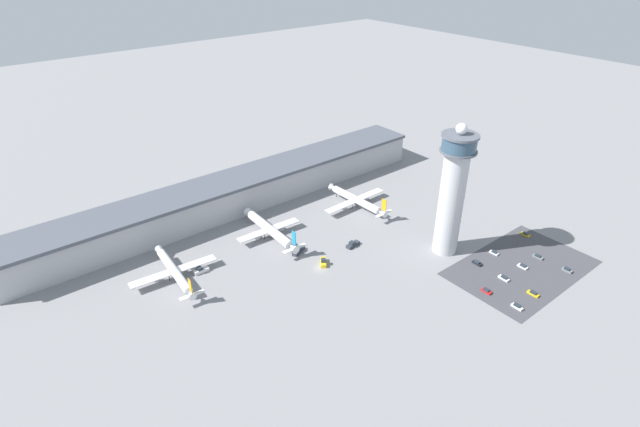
# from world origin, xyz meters

# --- Properties ---
(ground_plane) EXTENTS (1000.00, 1000.00, 0.00)m
(ground_plane) POSITION_xyz_m (0.00, 0.00, 0.00)
(ground_plane) COLOR gray
(terminal_building) EXTENTS (226.43, 25.00, 17.06)m
(terminal_building) POSITION_xyz_m (0.00, 70.00, 8.63)
(terminal_building) COLOR #B2B2B7
(terminal_building) RESTS_ON ground
(control_tower) EXTENTS (15.35, 15.35, 60.21)m
(control_tower) POSITION_xyz_m (53.04, -23.90, 30.51)
(control_tower) COLOR #BCBCC1
(control_tower) RESTS_ON ground
(parking_lot_surface) EXTENTS (64.00, 40.00, 0.01)m
(parking_lot_surface) POSITION_xyz_m (68.22, -53.72, 0.00)
(parking_lot_surface) COLOR #424247
(parking_lot_surface) RESTS_ON ground
(airplane_gate_alpha) EXTENTS (36.73, 40.72, 11.46)m
(airplane_gate_alpha) POSITION_xyz_m (-51.68, 32.07, 3.98)
(airplane_gate_alpha) COLOR white
(airplane_gate_alpha) RESTS_ON ground
(airplane_gate_bravo) EXTENTS (32.17, 43.31, 13.14)m
(airplane_gate_bravo) POSITION_xyz_m (-2.63, 34.69, 4.19)
(airplane_gate_bravo) COLOR white
(airplane_gate_bravo) RESTS_ON ground
(airplane_gate_charlie) EXTENTS (38.64, 40.96, 12.25)m
(airplane_gate_charlie) POSITION_xyz_m (49.24, 31.25, 4.15)
(airplane_gate_charlie) COLOR white
(airplane_gate_charlie) RESTS_ON ground
(service_truck_catering) EXTENTS (6.49, 2.59, 2.86)m
(service_truck_catering) POSITION_xyz_m (-41.14, 29.60, 0.99)
(service_truck_catering) COLOR black
(service_truck_catering) RESTS_ON ground
(service_truck_fuel) EXTENTS (5.70, 6.57, 3.13)m
(service_truck_fuel) POSITION_xyz_m (3.12, 1.72, 1.09)
(service_truck_fuel) COLOR black
(service_truck_fuel) RESTS_ON ground
(service_truck_baggage) EXTENTS (8.18, 5.36, 2.50)m
(service_truck_baggage) POSITION_xyz_m (0.37, 15.95, 0.86)
(service_truck_baggage) COLOR black
(service_truck_baggage) RESTS_ON ground
(service_truck_water) EXTENTS (7.41, 3.44, 2.65)m
(service_truck_water) POSITION_xyz_m (22.72, 4.41, 0.92)
(service_truck_water) COLOR black
(service_truck_water) RESTS_ON ground
(car_maroon_suv) EXTENTS (2.04, 4.49, 1.41)m
(car_maroon_suv) POSITION_xyz_m (55.60, -40.04, 0.54)
(car_maroon_suv) COLOR black
(car_maroon_suv) RESTS_ON ground
(car_red_hatchback) EXTENTS (1.94, 4.39, 1.37)m
(car_red_hatchback) POSITION_xyz_m (68.77, -53.94, 0.53)
(car_red_hatchback) COLOR black
(car_red_hatchback) RESTS_ON ground
(car_yellow_taxi) EXTENTS (1.83, 4.75, 1.51)m
(car_yellow_taxi) POSITION_xyz_m (55.31, -66.90, 0.59)
(car_yellow_taxi) COLOR black
(car_yellow_taxi) RESTS_ON ground
(car_green_van) EXTENTS (2.06, 4.74, 1.48)m
(car_green_van) POSITION_xyz_m (55.11, -53.70, 0.57)
(car_green_van) COLOR black
(car_green_van) RESTS_ON ground
(car_white_wagon) EXTENTS (1.90, 4.26, 1.55)m
(car_white_wagon) POSITION_xyz_m (42.13, -54.24, 0.60)
(car_white_wagon) COLOR black
(car_white_wagon) RESTS_ON ground
(car_silver_sedan) EXTENTS (1.97, 4.64, 1.43)m
(car_silver_sedan) POSITION_xyz_m (80.64, -54.05, 0.55)
(car_silver_sedan) COLOR black
(car_silver_sedan) RESTS_ON ground
(car_blue_compact) EXTENTS (1.83, 4.59, 1.59)m
(car_blue_compact) POSITION_xyz_m (43.17, -67.38, 0.62)
(car_blue_compact) COLOR black
(car_blue_compact) RESTS_ON ground
(car_navy_sedan) EXTENTS (1.86, 4.59, 1.39)m
(car_navy_sedan) POSITION_xyz_m (93.31, -40.05, 0.54)
(car_navy_sedan) COLOR black
(car_navy_sedan) RESTS_ON ground
(car_black_suv) EXTENTS (1.86, 4.16, 1.60)m
(car_black_suv) POSITION_xyz_m (81.11, -67.27, 0.62)
(car_black_suv) COLOR black
(car_black_suv) RESTS_ON ground
(car_grey_coupe) EXTENTS (1.85, 4.17, 1.41)m
(car_grey_coupe) POSITION_xyz_m (68.26, -39.99, 0.55)
(car_grey_coupe) COLOR black
(car_grey_coupe) RESTS_ON ground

